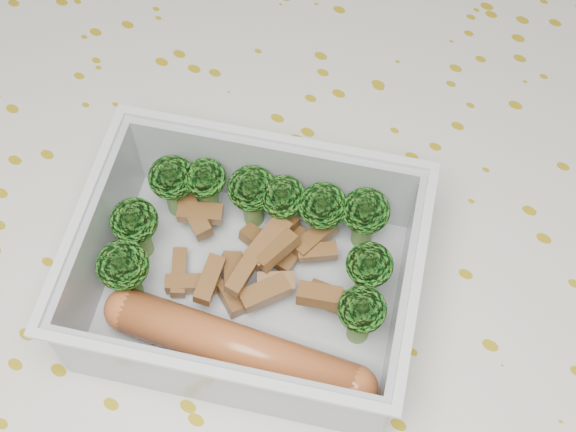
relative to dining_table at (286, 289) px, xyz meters
The scene contains 6 objects.
dining_table is the anchor object (origin of this frame).
tablecloth 0.05m from the dining_table, ahead, with size 1.46×0.96×0.19m.
lunch_container 0.12m from the dining_table, 83.77° to the right, with size 0.22×0.20×0.06m.
broccoli_florets 0.13m from the dining_table, 104.12° to the right, with size 0.16×0.13×0.05m.
meat_pile 0.11m from the dining_table, 85.65° to the right, with size 0.12×0.09×0.03m.
sausage 0.14m from the dining_table, 75.39° to the right, with size 0.16×0.05×0.03m.
Camera 1 is at (0.13, -0.20, 1.19)m, focal length 50.00 mm.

